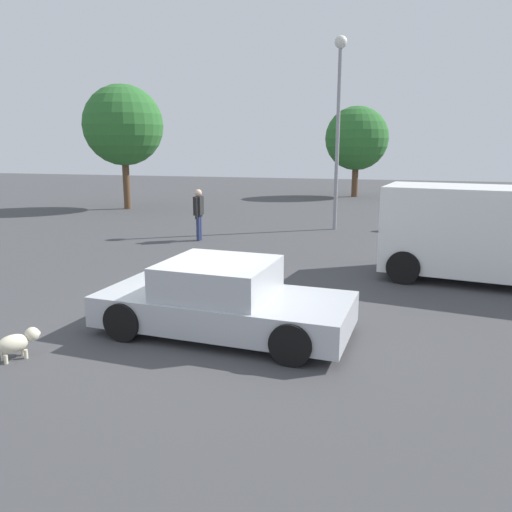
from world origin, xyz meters
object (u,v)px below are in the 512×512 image
object	(u,v)px
sedan_foreground	(223,300)
light_post_mid	(339,102)
pedestrian	(199,210)
van_white	(504,233)
dog	(17,342)

from	to	relation	value
sedan_foreground	light_post_mid	distance (m)	11.96
sedan_foreground	pedestrian	world-z (taller)	pedestrian
sedan_foreground	pedestrian	size ratio (longest dim) A/B	2.55
sedan_foreground	van_white	world-z (taller)	van_white
sedan_foreground	van_white	xyz separation A→B (m)	(5.12, 4.61, 0.62)
dog	sedan_foreground	bearing A→B (deg)	-22.60
sedan_foreground	van_white	size ratio (longest dim) A/B	0.79
dog	pedestrian	size ratio (longest dim) A/B	0.37
sedan_foreground	dog	size ratio (longest dim) A/B	6.88
van_white	pedestrian	world-z (taller)	van_white
van_white	light_post_mid	bearing A→B (deg)	-46.25
sedan_foreground	light_post_mid	xyz separation A→B (m)	(0.57, 11.24, 4.05)
van_white	pedestrian	size ratio (longest dim) A/B	3.23
dog	light_post_mid	xyz separation A→B (m)	(3.15, 13.08, 4.35)
sedan_foreground	pedestrian	xyz separation A→B (m)	(-3.51, 7.74, 0.45)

